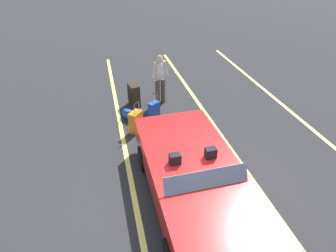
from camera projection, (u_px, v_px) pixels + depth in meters
ground_plane at (194, 200)px, 5.91m from camera, size 80.00×80.00×0.00m
lot_line_near at (137, 211)px, 5.67m from camera, size 18.00×0.12×0.01m
lot_line_mid at (258, 188)px, 6.21m from camera, size 18.00×0.12×0.01m
convertible_car at (199, 187)px, 5.42m from camera, size 4.16×1.88×1.24m
suitcase_large_black at (134, 95)px, 9.16m from camera, size 0.52×0.37×0.74m
suitcase_medium_bright at (136, 122)px, 7.92m from camera, size 0.46×0.44×0.94m
suitcase_small_carryon at (154, 110)px, 8.60m from camera, size 0.36×0.39×0.86m
duffel_bag at (129, 114)px, 8.55m from camera, size 0.71×0.57×0.34m
traveler_person at (160, 77)px, 9.00m from camera, size 0.30×0.60×1.65m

